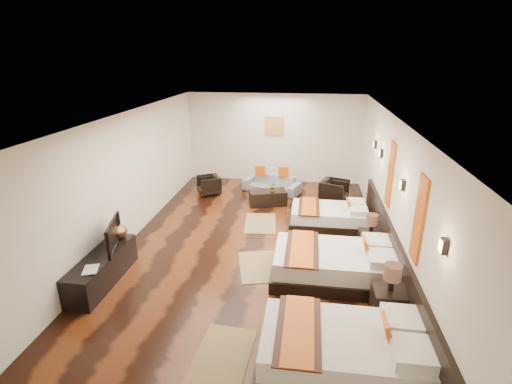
# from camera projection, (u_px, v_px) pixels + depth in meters

# --- Properties ---
(floor) EXTENTS (5.50, 9.50, 0.01)m
(floor) POSITION_uv_depth(u_px,v_px,m) (252.00, 249.00, 8.21)
(floor) COLOR black
(floor) RESTS_ON ground
(ceiling) EXTENTS (5.50, 9.50, 0.01)m
(ceiling) POSITION_uv_depth(u_px,v_px,m) (251.00, 118.00, 7.25)
(ceiling) COLOR white
(ceiling) RESTS_ON floor
(back_wall) EXTENTS (5.50, 0.01, 2.80)m
(back_wall) POSITION_uv_depth(u_px,v_px,m) (274.00, 138.00, 12.15)
(back_wall) COLOR silver
(back_wall) RESTS_ON floor
(left_wall) EXTENTS (0.01, 9.50, 2.80)m
(left_wall) POSITION_uv_depth(u_px,v_px,m) (123.00, 181.00, 8.09)
(left_wall) COLOR silver
(left_wall) RESTS_ON floor
(right_wall) EXTENTS (0.01, 9.50, 2.80)m
(right_wall) POSITION_uv_depth(u_px,v_px,m) (393.00, 194.00, 7.37)
(right_wall) COLOR silver
(right_wall) RESTS_ON floor
(headboard_panel) EXTENTS (0.08, 6.60, 0.90)m
(headboard_panel) POSITION_uv_depth(u_px,v_px,m) (392.00, 258.00, 6.96)
(headboard_panel) COLOR black
(headboard_panel) RESTS_ON floor
(bed_near) EXTENTS (2.22, 1.40, 0.85)m
(bed_near) POSITION_uv_depth(u_px,v_px,m) (345.00, 351.00, 5.01)
(bed_near) COLOR black
(bed_near) RESTS_ON floor
(bed_mid) EXTENTS (2.28, 1.43, 0.87)m
(bed_mid) POSITION_uv_depth(u_px,v_px,m) (336.00, 264.00, 7.04)
(bed_mid) COLOR black
(bed_mid) RESTS_ON floor
(bed_far) EXTENTS (1.88, 1.18, 0.72)m
(bed_far) POSITION_uv_depth(u_px,v_px,m) (330.00, 216.00, 9.24)
(bed_far) COLOR black
(bed_far) RESTS_ON floor
(nightstand_a) EXTENTS (0.50, 0.50, 0.99)m
(nightstand_a) POSITION_uv_depth(u_px,v_px,m) (389.00, 301.00, 5.91)
(nightstand_a) COLOR black
(nightstand_a) RESTS_ON floor
(nightstand_b) EXTENTS (0.45, 0.45, 0.89)m
(nightstand_b) POSITION_uv_depth(u_px,v_px,m) (370.00, 240.00, 7.90)
(nightstand_b) COLOR black
(nightstand_b) RESTS_ON floor
(jute_mat_near) EXTENTS (0.83, 1.25, 0.01)m
(jute_mat_near) POSITION_uv_depth(u_px,v_px,m) (223.00, 356.00, 5.30)
(jute_mat_near) COLOR olive
(jute_mat_near) RESTS_ON floor
(jute_mat_mid) EXTENTS (1.02, 1.35, 0.01)m
(jute_mat_mid) POSITION_uv_depth(u_px,v_px,m) (259.00, 266.00, 7.53)
(jute_mat_mid) COLOR olive
(jute_mat_mid) RESTS_ON floor
(jute_mat_far) EXTENTS (0.87, 1.27, 0.01)m
(jute_mat_far) POSITION_uv_depth(u_px,v_px,m) (260.00, 223.00, 9.44)
(jute_mat_far) COLOR olive
(jute_mat_far) RESTS_ON floor
(tv_console) EXTENTS (0.50, 1.80, 0.55)m
(tv_console) POSITION_uv_depth(u_px,v_px,m) (102.00, 269.00, 6.94)
(tv_console) COLOR black
(tv_console) RESTS_ON floor
(tv) EXTENTS (0.37, 0.95, 0.55)m
(tv) POSITION_uv_depth(u_px,v_px,m) (108.00, 235.00, 7.00)
(tv) COLOR black
(tv) RESTS_ON tv_console
(book) EXTENTS (0.33, 0.38, 0.03)m
(book) POSITION_uv_depth(u_px,v_px,m) (83.00, 271.00, 6.33)
(book) COLOR black
(book) RESTS_ON tv_console
(figurine) EXTENTS (0.41, 0.41, 0.37)m
(figurine) POSITION_uv_depth(u_px,v_px,m) (117.00, 229.00, 7.43)
(figurine) COLOR brown
(figurine) RESTS_ON tv_console
(sofa) EXTENTS (1.83, 1.21, 0.50)m
(sofa) POSITION_uv_depth(u_px,v_px,m) (272.00, 184.00, 11.52)
(sofa) COLOR gray
(sofa) RESTS_ON floor
(armchair_left) EXTENTS (0.83, 0.83, 0.56)m
(armchair_left) POSITION_uv_depth(u_px,v_px,m) (209.00, 185.00, 11.32)
(armchair_left) COLOR black
(armchair_left) RESTS_ON floor
(armchair_right) EXTENTS (0.90, 0.89, 0.65)m
(armchair_right) POSITION_uv_depth(u_px,v_px,m) (334.00, 191.00, 10.67)
(armchair_right) COLOR black
(armchair_right) RESTS_ON floor
(coffee_table) EXTENTS (1.10, 0.76, 0.40)m
(coffee_table) POSITION_uv_depth(u_px,v_px,m) (268.00, 198.00, 10.56)
(coffee_table) COLOR black
(coffee_table) RESTS_ON floor
(table_plant) EXTENTS (0.28, 0.25, 0.26)m
(table_plant) POSITION_uv_depth(u_px,v_px,m) (273.00, 187.00, 10.36)
(table_plant) COLOR #28531B
(table_plant) RESTS_ON coffee_table
(orange_panel_a) EXTENTS (0.04, 0.40, 1.30)m
(orange_panel_a) POSITION_uv_depth(u_px,v_px,m) (419.00, 220.00, 5.50)
(orange_panel_a) COLOR #D86014
(orange_panel_a) RESTS_ON right_wall
(orange_panel_b) EXTENTS (0.04, 0.40, 1.30)m
(orange_panel_b) POSITION_uv_depth(u_px,v_px,m) (391.00, 174.00, 7.55)
(orange_panel_b) COLOR #D86014
(orange_panel_b) RESTS_ON right_wall
(sconce_near) EXTENTS (0.07, 0.12, 0.18)m
(sconce_near) POSITION_uv_depth(u_px,v_px,m) (443.00, 246.00, 4.43)
(sconce_near) COLOR black
(sconce_near) RESTS_ON right_wall
(sconce_mid) EXTENTS (0.07, 0.12, 0.18)m
(sconce_mid) POSITION_uv_depth(u_px,v_px,m) (402.00, 185.00, 6.48)
(sconce_mid) COLOR black
(sconce_mid) RESTS_ON right_wall
(sconce_far) EXTENTS (0.07, 0.12, 0.18)m
(sconce_far) POSITION_uv_depth(u_px,v_px,m) (381.00, 153.00, 8.53)
(sconce_far) COLOR black
(sconce_far) RESTS_ON right_wall
(sconce_lounge) EXTENTS (0.07, 0.12, 0.18)m
(sconce_lounge) POSITION_uv_depth(u_px,v_px,m) (375.00, 144.00, 9.36)
(sconce_lounge) COLOR black
(sconce_lounge) RESTS_ON right_wall
(gold_artwork) EXTENTS (0.60, 0.04, 0.60)m
(gold_artwork) POSITION_uv_depth(u_px,v_px,m) (274.00, 126.00, 12.00)
(gold_artwork) COLOR #AD873F
(gold_artwork) RESTS_ON back_wall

